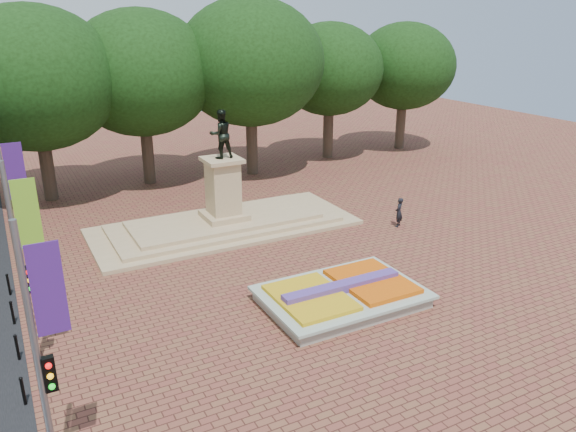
% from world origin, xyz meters
% --- Properties ---
extents(ground, '(90.00, 90.00, 0.00)m').
position_xyz_m(ground, '(0.00, 0.00, 0.00)').
color(ground, brown).
rests_on(ground, ground).
extents(flower_bed, '(6.30, 4.30, 0.91)m').
position_xyz_m(flower_bed, '(1.03, -2.00, 0.38)').
color(flower_bed, gray).
rests_on(flower_bed, ground).
extents(monument, '(14.00, 6.00, 6.40)m').
position_xyz_m(monument, '(0.00, 8.00, 0.88)').
color(monument, tan).
rests_on(monument, ground).
extents(tree_row_back, '(44.80, 8.80, 10.43)m').
position_xyz_m(tree_row_back, '(2.33, 18.00, 6.67)').
color(tree_row_back, '#34271C').
rests_on(tree_row_back, ground).
extents(banner_poles, '(0.88, 11.17, 7.00)m').
position_xyz_m(banner_poles, '(-10.08, -1.31, 3.88)').
color(banner_poles, slate).
rests_on(banner_poles, ground).
extents(bollard_row, '(0.12, 13.12, 0.98)m').
position_xyz_m(bollard_row, '(-10.70, -1.50, 0.53)').
color(bollard_row, black).
rests_on(bollard_row, ground).
extents(pedestrian, '(0.71, 0.67, 1.63)m').
position_xyz_m(pedestrian, '(8.48, 3.83, 0.81)').
color(pedestrian, black).
rests_on(pedestrian, ground).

